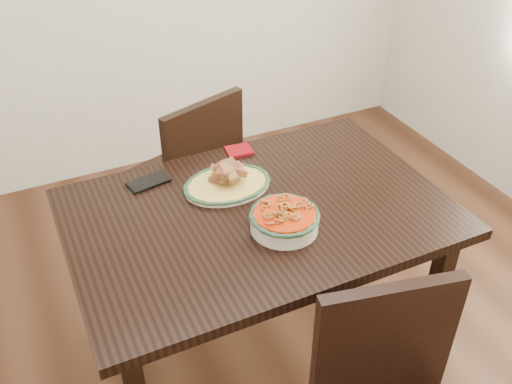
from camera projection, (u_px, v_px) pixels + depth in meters
name	position (u px, v px, depth m)	size (l,w,h in m)	color
floor	(278.00, 361.00, 2.37)	(3.50, 3.50, 0.00)	#381E11
dining_table	(258.00, 229.00, 2.04)	(1.31, 0.87, 0.75)	black
chair_far	(191.00, 172.00, 2.63)	(0.54, 0.54, 0.89)	black
fish_plate	(227.00, 177.00, 2.07)	(0.32, 0.25, 0.11)	beige
noodle_bowl	(284.00, 218.00, 1.87)	(0.24, 0.24, 0.08)	beige
smartphone	(148.00, 182.00, 2.11)	(0.15, 0.08, 0.01)	black
napkin	(239.00, 151.00, 2.29)	(0.10, 0.09, 0.01)	maroon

